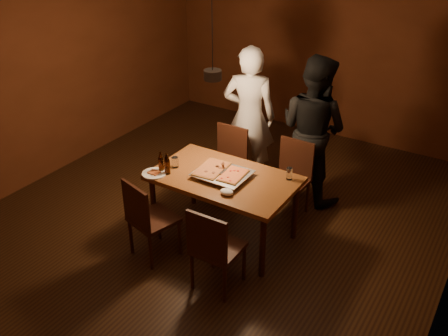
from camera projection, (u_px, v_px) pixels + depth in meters
The scene contains 19 objects.
room_shell at pixel (213, 108), 5.13m from camera, with size 6.00×6.00×6.00m.
dining_table at pixel (224, 183), 5.22m from camera, with size 1.50×0.90×0.75m.
chair_far_left at pixel (228, 156), 6.06m from camera, with size 0.42×0.42×0.49m.
chair_far_right at pixel (292, 171), 5.72m from camera, with size 0.43×0.43×0.49m.
chair_near_left at pixel (146, 214), 4.96m from camera, with size 0.52×0.52×0.49m.
chair_near_right at pixel (213, 243), 4.54m from camera, with size 0.42×0.42×0.49m.
pizza_tray at pixel (222, 175), 5.17m from camera, with size 0.55×0.45×0.05m, color silver.
pizza_meat at pixel (212, 169), 5.22m from camera, with size 0.26×0.42×0.02m, color maroon.
pizza_cheese at pixel (233, 175), 5.10m from camera, with size 0.22×0.35×0.02m, color gold.
spatula at pixel (223, 171), 5.16m from camera, with size 0.09×0.24×0.04m, color silver, non-canonical shape.
beer_bottle_a at pixel (161, 162), 5.23m from camera, with size 0.06×0.06×0.23m.
beer_bottle_b at pixel (167, 164), 5.19m from camera, with size 0.06×0.06×0.24m.
water_glass_left at pixel (175, 162), 5.34m from camera, with size 0.07×0.07×0.12m, color silver.
water_glass_right at pixel (289, 174), 5.11m from camera, with size 0.06×0.06×0.13m, color silver.
plate_slice at pixel (154, 173), 5.23m from camera, with size 0.26×0.26×0.03m.
napkin at pixel (227, 192), 4.86m from camera, with size 0.14×0.11×0.06m, color white.
diner_white at pixel (249, 117), 6.21m from camera, with size 0.66×0.43×1.80m, color white.
diner_dark at pixel (313, 129), 5.88m from camera, with size 0.87×0.68×1.79m, color black.
pendant_lamp at pixel (213, 74), 4.96m from camera, with size 0.18×0.18×1.10m.
Camera 1 is at (2.64, -4.01, 3.32)m, focal length 40.00 mm.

